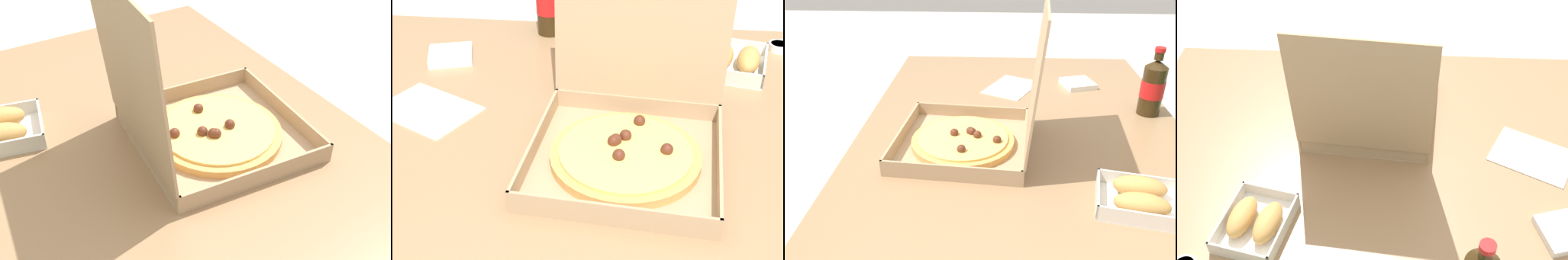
% 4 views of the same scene
% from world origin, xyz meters
% --- Properties ---
extents(dining_table, '(1.49, 0.99, 0.70)m').
position_xyz_m(dining_table, '(0.00, 0.00, 0.64)').
color(dining_table, '#997551').
rests_on(dining_table, ground_plane).
extents(pizza_box_open, '(0.39, 0.42, 0.40)m').
position_xyz_m(pizza_box_open, '(0.07, -0.13, 0.76)').
color(pizza_box_open, tan).
rests_on(pizza_box_open, dining_table).
extents(bread_side_box, '(0.19, 0.22, 0.06)m').
position_xyz_m(bread_side_box, '(0.32, 0.25, 0.73)').
color(bread_side_box, white).
rests_on(bread_side_box, dining_table).
extents(cola_bottle, '(0.07, 0.07, 0.22)m').
position_xyz_m(cola_bottle, '(-0.17, 0.42, 0.80)').
color(cola_bottle, '#33230F').
rests_on(cola_bottle, dining_table).
extents(paper_menu, '(0.26, 0.23, 0.00)m').
position_xyz_m(paper_menu, '(-0.38, -0.03, 0.70)').
color(paper_menu, white).
rests_on(paper_menu, dining_table).
extents(napkin_pile, '(0.14, 0.14, 0.02)m').
position_xyz_m(napkin_pile, '(-0.41, 0.23, 0.71)').
color(napkin_pile, white).
rests_on(napkin_pile, dining_table).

